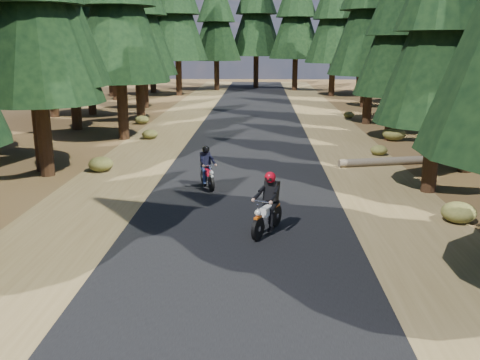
# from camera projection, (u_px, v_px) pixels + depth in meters

# --- Properties ---
(ground) EXTENTS (120.00, 120.00, 0.00)m
(ground) POSITION_uv_depth(u_px,v_px,m) (238.00, 237.00, 13.40)
(ground) COLOR #4D341B
(ground) RESTS_ON ground
(road) EXTENTS (6.00, 100.00, 0.01)m
(road) POSITION_uv_depth(u_px,v_px,m) (244.00, 185.00, 18.24)
(road) COLOR black
(road) RESTS_ON ground
(shoulder_l) EXTENTS (3.20, 100.00, 0.01)m
(shoulder_l) POSITION_uv_depth(u_px,v_px,m) (111.00, 184.00, 18.41)
(shoulder_l) COLOR brown
(shoulder_l) RESTS_ON ground
(shoulder_r) EXTENTS (3.20, 100.00, 0.01)m
(shoulder_r) POSITION_uv_depth(u_px,v_px,m) (380.00, 187.00, 18.07)
(shoulder_r) COLOR brown
(shoulder_r) RESTS_ON ground
(log_near) EXTENTS (5.24, 1.57, 0.32)m
(log_near) POSITION_uv_depth(u_px,v_px,m) (402.00, 161.00, 21.36)
(log_near) COLOR #4C4233
(log_near) RESTS_ON ground
(understory_shrubs) EXTENTS (14.78, 33.20, 0.68)m
(understory_shrubs) POSITION_uv_depth(u_px,v_px,m) (297.00, 167.00, 19.73)
(understory_shrubs) COLOR #474C1E
(understory_shrubs) RESTS_ON ground
(rider_lead) EXTENTS (1.21, 1.83, 1.58)m
(rider_lead) POSITION_uv_depth(u_px,v_px,m) (267.00, 214.00, 13.55)
(rider_lead) COLOR silver
(rider_lead) RESTS_ON road
(rider_follow) EXTENTS (1.00, 1.64, 1.40)m
(rider_follow) POSITION_uv_depth(u_px,v_px,m) (207.00, 174.00, 17.86)
(rider_follow) COLOR #A20A1D
(rider_follow) RESTS_ON road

